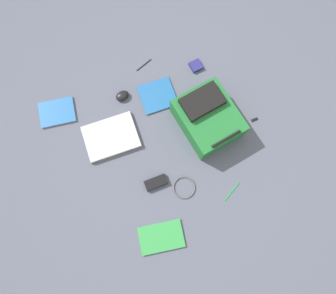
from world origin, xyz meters
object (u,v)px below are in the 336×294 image
computer_mouse (122,96)px  earbud_pouch (196,66)px  book_comic (158,96)px  book_red (57,112)px  power_brick (156,182)px  pen_blue (232,192)px  cable_coil (184,187)px  laptop (111,137)px  usb_stick (255,120)px  pen_black (144,65)px  book_manual (161,237)px  backpack (208,118)px

computer_mouse → earbud_pouch: size_ratio=1.17×
book_comic → book_red: size_ratio=0.98×
power_brick → earbud_pouch: power_brick is taller
pen_blue → earbud_pouch: (-0.85, 0.27, 0.01)m
cable_coil → power_brick: power_brick is taller
laptop → computer_mouse: size_ratio=4.24×
book_red → computer_mouse: (0.13, 0.43, 0.01)m
cable_coil → usb_stick: (-0.14, 0.64, -0.00)m
laptop → power_brick: bearing=13.5°
cable_coil → usb_stick: bearing=102.2°
pen_black → pen_blue: size_ratio=0.91×
book_manual → laptop: bearing=176.5°
book_comic → cable_coil: book_comic is taller
book_red → earbud_pouch: 1.00m
book_manual → book_red: same height
book_comic → cable_coil: size_ratio=1.90×
book_comic → book_red: bearing=-111.2°
book_manual → computer_mouse: computer_mouse is taller
pen_blue → earbud_pouch: earbud_pouch is taller
book_manual → usb_stick: 0.97m
book_red → laptop: bearing=33.5°
book_comic → pen_blue: size_ratio=1.85×
cable_coil → earbud_pouch: size_ratio=1.83×
cable_coil → pen_black: cable_coil is taller
book_manual → pen_blue: bearing=90.3°
book_manual → pen_blue: size_ratio=2.09×
power_brick → pen_black: bearing=155.0°
laptop → book_comic: (-0.09, 0.41, -0.01)m
power_brick → cable_coil: bearing=49.0°
earbud_pouch → cable_coil: bearing=-37.6°
laptop → book_manual: (0.71, -0.04, -0.01)m
backpack → usb_stick: 0.34m
book_comic → pen_blue: (0.80, 0.07, -0.00)m
backpack → earbud_pouch: (-0.38, 0.16, -0.08)m
book_comic → pen_black: book_comic is taller
laptop → book_red: 0.41m
power_brick → book_red: bearing=-156.6°
computer_mouse → pen_black: 0.28m
backpack → book_red: bearing=-125.2°
book_comic → usb_stick: 0.67m
pen_black → power_brick: bearing=-25.0°
pen_blue → book_comic: bearing=-175.1°
book_red → pen_blue: bearing=34.0°
backpack → pen_black: size_ratio=3.02×
computer_mouse → backpack: bearing=39.9°
power_brick → usb_stick: (-0.02, 0.78, -0.01)m
pen_blue → backpack: bearing=166.9°
earbud_pouch → usb_stick: bearing=13.2°
pen_blue → earbud_pouch: size_ratio=1.88×
computer_mouse → cable_coil: (0.74, 0.03, -0.02)m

